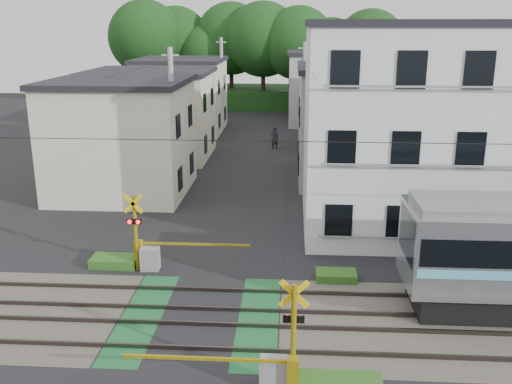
# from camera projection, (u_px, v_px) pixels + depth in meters

# --- Properties ---
(ground) EXTENTS (120.00, 120.00, 0.00)m
(ground) POSITION_uv_depth(u_px,v_px,m) (200.00, 318.00, 18.43)
(ground) COLOR black
(track_bed) EXTENTS (120.00, 120.00, 0.14)m
(track_bed) POSITION_uv_depth(u_px,v_px,m) (200.00, 317.00, 18.42)
(track_bed) COLOR #47423A
(track_bed) RESTS_ON ground
(crossing_signal_near) EXTENTS (4.74, 0.65, 3.09)m
(crossing_signal_near) POSITION_uv_depth(u_px,v_px,m) (277.00, 367.00, 14.57)
(crossing_signal_near) COLOR yellow
(crossing_signal_near) RESTS_ON ground
(crossing_signal_far) EXTENTS (4.74, 0.65, 3.09)m
(crossing_signal_far) POSITION_uv_depth(u_px,v_px,m) (148.00, 252.00, 21.89)
(crossing_signal_far) COLOR yellow
(crossing_signal_far) RESTS_ON ground
(apartment_block) EXTENTS (10.20, 8.36, 9.30)m
(apartment_block) POSITION_uv_depth(u_px,v_px,m) (417.00, 127.00, 25.66)
(apartment_block) COLOR white
(apartment_block) RESTS_ON ground
(houses_row) EXTENTS (22.07, 31.35, 6.80)m
(houses_row) POSITION_uv_depth(u_px,v_px,m) (258.00, 106.00, 42.29)
(houses_row) COLOR beige
(houses_row) RESTS_ON ground
(tree_hill) EXTENTS (40.00, 13.02, 11.76)m
(tree_hill) POSITION_uv_depth(u_px,v_px,m) (257.00, 53.00, 63.36)
(tree_hill) COLOR #173D14
(tree_hill) RESTS_ON ground
(catenary) EXTENTS (60.00, 5.04, 7.00)m
(catenary) POSITION_uv_depth(u_px,v_px,m) (395.00, 213.00, 17.04)
(catenary) COLOR #2D2D33
(catenary) RESTS_ON ground
(utility_poles) EXTENTS (7.90, 42.00, 8.00)m
(utility_poles) POSITION_uv_depth(u_px,v_px,m) (236.00, 100.00, 39.35)
(utility_poles) COLOR #A5A5A0
(utility_poles) RESTS_ON ground
(pedestrian) EXTENTS (0.73, 0.59, 1.72)m
(pedestrian) POSITION_uv_depth(u_px,v_px,m) (275.00, 138.00, 43.00)
(pedestrian) COLOR #28252E
(pedestrian) RESTS_ON ground
(weed_patches) EXTENTS (10.25, 8.80, 0.40)m
(weed_patches) POSITION_uv_depth(u_px,v_px,m) (254.00, 316.00, 18.18)
(weed_patches) COLOR #2D5E1E
(weed_patches) RESTS_ON ground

